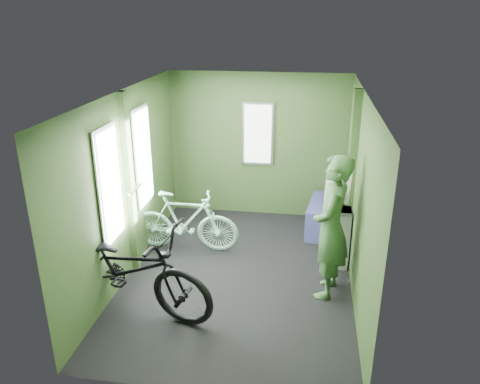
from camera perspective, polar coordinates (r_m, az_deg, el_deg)
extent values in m
plane|color=black|center=(6.08, -0.14, -10.04)|extent=(4.00, 4.00, 0.00)
cube|color=silver|center=(5.26, -0.17, 11.86)|extent=(2.80, 4.00, 0.02)
cube|color=#334E24|center=(7.45, 2.19, 5.64)|extent=(2.80, 0.02, 2.30)
cube|color=#334E24|center=(3.81, -4.80, -10.76)|extent=(2.80, 0.02, 2.30)
cube|color=#334E24|center=(5.93, -13.65, 0.84)|extent=(0.02, 4.00, 2.30)
cube|color=#334E24|center=(5.55, 14.29, -0.68)|extent=(0.02, 4.00, 2.30)
cube|color=#334E24|center=(5.92, -13.29, 0.82)|extent=(0.08, 0.12, 2.30)
cube|color=silver|center=(5.37, -15.51, 0.77)|extent=(0.02, 0.56, 1.34)
cube|color=silver|center=(6.34, -11.62, 4.24)|extent=(0.02, 0.56, 1.34)
cube|color=white|center=(5.21, -15.98, 6.22)|extent=(0.00, 0.12, 0.12)
cube|color=white|center=(6.20, -11.89, 8.92)|extent=(0.00, 0.12, 0.12)
cylinder|color=silver|center=(5.91, -12.62, 0.33)|extent=(0.03, 0.40, 0.03)
cube|color=#334E24|center=(6.10, 13.36, 1.44)|extent=(0.10, 0.10, 2.30)
cube|color=white|center=(6.20, 14.00, 8.46)|extent=(0.02, 0.40, 0.50)
cube|color=silver|center=(7.36, 2.17, 7.04)|extent=(0.50, 0.02, 1.00)
imported|color=black|center=(5.59, -13.16, -13.80)|extent=(2.24, 1.37, 1.18)
imported|color=#A1E4CB|center=(6.69, -6.59, -7.07)|extent=(1.50, 0.55, 0.95)
imported|color=#395D32|center=(5.42, 11.05, -4.27)|extent=(0.53, 0.69, 1.72)
cube|color=silver|center=(5.55, 11.83, 0.49)|extent=(0.31, 0.18, 0.34)
cube|color=gray|center=(6.26, 12.04, -5.34)|extent=(0.24, 0.33, 0.81)
cube|color=navy|center=(7.21, 10.47, -3.03)|extent=(0.63, 0.99, 0.47)
cube|color=navy|center=(7.04, 12.59, 0.54)|extent=(0.18, 0.94, 0.52)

